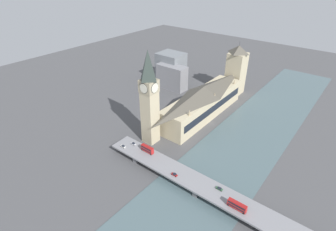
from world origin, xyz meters
name	(u,v)px	position (x,y,z in m)	size (l,w,h in m)	color
ground_plane	(212,124)	(0.00, 0.00, 0.00)	(600.00, 600.00, 0.00)	#4C4C4F
river_water	(249,138)	(-34.02, 0.00, 0.15)	(56.05, 360.00, 0.30)	#4C6066
parliament_hall	(203,101)	(14.59, -8.00, 14.43)	(23.63, 100.59, 29.10)	#C1B28E
clock_tower	(149,97)	(25.26, 51.43, 38.30)	(11.46, 11.46, 73.00)	#C1B28E
victoria_tower	(236,70)	(14.64, -70.75, 25.53)	(16.91, 16.91, 55.06)	#C1B28E
road_bridge	(201,185)	(-34.02, 72.44, 4.84)	(144.09, 15.73, 5.96)	slate
double_decker_bus_lead	(237,205)	(-59.17, 75.97, 8.51)	(10.92, 2.48, 4.60)	red
double_decker_bus_mid	(147,149)	(12.39, 69.44, 8.67)	(10.15, 2.64, 4.92)	red
car_northbound_lead	(133,144)	(26.41, 69.46, 6.68)	(4.10, 1.80, 1.45)	silver
car_northbound_mid	(123,146)	(29.96, 76.43, 6.67)	(4.35, 1.84, 1.39)	silver
car_northbound_tail	(174,174)	(-16.94, 76.42, 6.65)	(4.04, 1.83, 1.39)	maroon
car_southbound_lead	(219,189)	(-44.90, 69.33, 6.57)	(4.16, 1.81, 1.21)	#2D5638
city_block_west	(172,77)	(73.87, -38.18, 13.23)	(33.67, 14.56, 26.45)	gray
city_block_center	(171,68)	(85.87, -52.02, 17.11)	(28.58, 24.17, 34.23)	slate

